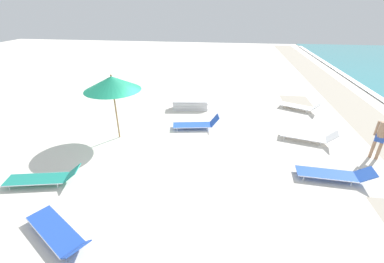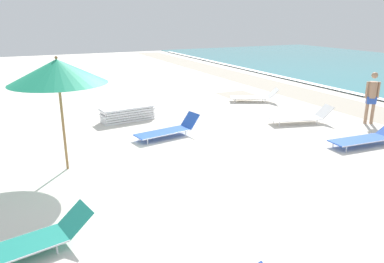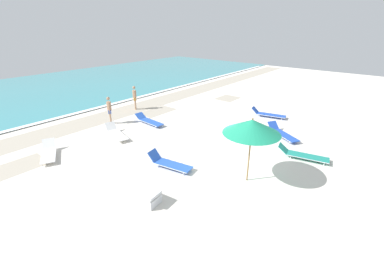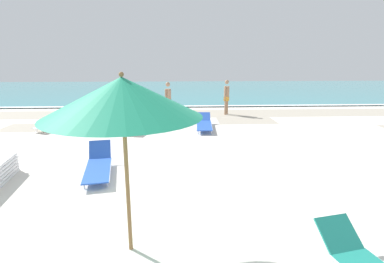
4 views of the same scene
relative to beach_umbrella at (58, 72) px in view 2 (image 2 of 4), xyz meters
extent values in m
cube|color=silver|center=(1.03, 2.05, -2.43)|extent=(60.00, 60.00, 0.16)
cube|color=#AFA492|center=(-5.53, 8.45, -2.35)|extent=(2.12, 1.55, 0.00)
cylinder|color=olive|center=(0.00, 0.00, -1.17)|extent=(0.06, 0.06, 2.36)
cone|color=#1E936B|center=(0.00, 0.00, 0.01)|extent=(2.20, 2.20, 0.55)
cylinder|color=#166E50|center=(0.00, 0.00, -0.26)|extent=(2.13, 2.13, 0.01)
sphere|color=olive|center=(0.00, 0.00, 0.31)|extent=(0.07, 0.07, 0.07)
cube|color=white|center=(-3.61, 2.54, -2.30)|extent=(0.81, 1.86, 0.03)
cube|color=silver|center=(-3.61, 2.54, -2.33)|extent=(0.83, 1.90, 0.04)
cube|color=white|center=(-3.61, 2.54, -2.21)|extent=(0.81, 1.86, 0.03)
cube|color=silver|center=(-3.61, 2.54, -2.24)|extent=(0.83, 1.90, 0.04)
cube|color=white|center=(-3.61, 2.54, -2.13)|extent=(0.81, 1.86, 0.03)
cube|color=silver|center=(-3.61, 2.54, -2.16)|extent=(0.83, 1.90, 0.04)
cube|color=white|center=(-3.61, 2.53, -2.04)|extent=(0.81, 1.86, 0.03)
cube|color=silver|center=(-3.61, 2.53, -2.07)|extent=(0.83, 1.90, 0.04)
cube|color=white|center=(-3.61, 2.57, -1.96)|extent=(0.81, 1.86, 0.03)
cube|color=silver|center=(-3.61, 2.57, -1.99)|extent=(0.83, 1.90, 0.04)
cube|color=white|center=(-3.61, 2.51, -1.87)|extent=(0.81, 1.86, 0.03)
cube|color=silver|center=(-3.61, 2.51, -1.90)|extent=(0.83, 1.90, 0.04)
cube|color=#1E8475|center=(3.35, -1.38, -2.18)|extent=(0.97, 1.92, 0.03)
cylinder|color=silver|center=(3.65, -1.31, -2.18)|extent=(0.42, 1.80, 0.03)
cube|color=#1E8475|center=(3.12, -0.27, -2.01)|extent=(0.66, 0.56, 0.36)
cylinder|color=silver|center=(2.95, -0.73, -2.27)|extent=(0.03, 0.03, 0.16)
cylinder|color=silver|center=(3.45, -0.62, -2.27)|extent=(0.03, 0.03, 0.16)
cube|color=blue|center=(-1.25, 2.95, -2.18)|extent=(0.89, 1.78, 0.03)
cylinder|color=silver|center=(-1.55, 2.89, -2.18)|extent=(0.33, 1.68, 0.03)
cylinder|color=silver|center=(-0.96, 3.00, -2.18)|extent=(0.33, 1.68, 0.03)
cube|color=blue|center=(-1.43, 3.95, -1.96)|extent=(0.63, 0.46, 0.45)
cylinder|color=silver|center=(-1.38, 2.25, -2.27)|extent=(0.03, 0.03, 0.16)
cylinder|color=silver|center=(-0.88, 2.34, -2.27)|extent=(0.03, 0.03, 0.16)
cylinder|color=silver|center=(-1.62, 3.56, -2.27)|extent=(0.03, 0.03, 0.16)
cylinder|color=silver|center=(-1.12, 3.65, -2.27)|extent=(0.03, 0.03, 0.16)
cube|color=white|center=(-0.80, 7.65, -2.18)|extent=(1.02, 1.85, 0.03)
cylinder|color=silver|center=(-1.09, 7.72, -2.18)|extent=(0.46, 1.70, 0.03)
cylinder|color=silver|center=(-0.51, 7.57, -2.18)|extent=(0.46, 1.70, 0.03)
cube|color=white|center=(-0.53, 8.68, -1.98)|extent=(0.66, 0.54, 0.41)
cylinder|color=silver|center=(-1.22, 7.05, -2.27)|extent=(0.03, 0.03, 0.16)
cylinder|color=silver|center=(-0.72, 6.92, -2.27)|extent=(0.03, 0.03, 0.16)
cylinder|color=silver|center=(-0.88, 8.37, -2.27)|extent=(0.03, 0.03, 0.16)
cylinder|color=silver|center=(-0.38, 8.25, -2.27)|extent=(0.03, 0.03, 0.16)
cube|color=white|center=(-4.35, 8.14, -2.18)|extent=(1.25, 1.72, 0.03)
cylinder|color=silver|center=(-4.62, 8.27, -2.18)|extent=(0.74, 1.47, 0.03)
cylinder|color=silver|center=(-4.08, 8.01, -2.18)|extent=(0.74, 1.47, 0.03)
cube|color=white|center=(-3.91, 9.04, -1.98)|extent=(0.69, 0.61, 0.42)
cylinder|color=silver|center=(-4.86, 7.68, -2.27)|extent=(0.03, 0.03, 0.16)
cylinder|color=silver|center=(-4.40, 7.46, -2.27)|extent=(0.03, 0.03, 0.16)
cylinder|color=silver|center=(-4.30, 8.82, -2.27)|extent=(0.03, 0.03, 0.16)
cylinder|color=silver|center=(-3.85, 8.60, -2.27)|extent=(0.03, 0.03, 0.16)
cube|color=blue|center=(1.81, 7.76, -2.18)|extent=(0.71, 1.84, 0.03)
cylinder|color=silver|center=(1.51, 7.78, -2.18)|extent=(0.15, 1.81, 0.03)
cylinder|color=silver|center=(2.11, 7.74, -2.18)|extent=(0.15, 1.81, 0.03)
cylinder|color=silver|center=(1.51, 7.07, -2.27)|extent=(0.03, 0.03, 0.16)
cylinder|color=silver|center=(2.02, 7.04, -2.27)|extent=(0.03, 0.03, 0.16)
cylinder|color=silver|center=(1.60, 8.48, -2.27)|extent=(0.03, 0.03, 0.16)
cylinder|color=#A37A5B|center=(0.34, 10.00, -1.90)|extent=(0.11, 0.11, 0.90)
cylinder|color=#A37A5B|center=(0.23, 9.83, -1.90)|extent=(0.11, 0.11, 0.90)
cube|color=#2D51B2|center=(0.29, 9.92, -1.53)|extent=(0.31, 0.35, 0.24)
cylinder|color=#A37A5B|center=(0.29, 9.92, -1.18)|extent=(0.27, 0.27, 0.55)
cylinder|color=#A37A5B|center=(0.39, 10.07, -1.18)|extent=(0.08, 0.08, 0.55)
cylinder|color=#A37A5B|center=(0.19, 9.76, -1.18)|extent=(0.08, 0.08, 0.55)
sphere|color=#A37A5B|center=(0.29, 9.92, -0.69)|extent=(0.21, 0.21, 0.21)
camera|label=1|loc=(9.15, 4.38, 2.82)|focal=24.00mm
camera|label=2|loc=(8.89, -0.87, 1.21)|focal=35.00mm
camera|label=3|loc=(-8.33, -3.95, 3.53)|focal=24.00mm
camera|label=4|loc=(0.76, -4.10, 0.54)|focal=28.00mm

